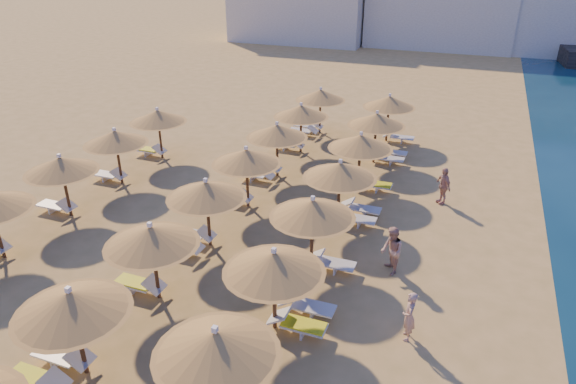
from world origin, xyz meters
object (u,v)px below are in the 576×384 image
at_px(beachgoer_c, 443,186).
at_px(beachgoer_a, 409,316).
at_px(parasol_row_east, 295,234).
at_px(parasol_row_west, 181,212).
at_px(beachgoer_b, 392,251).

relative_size(beachgoer_c, beachgoer_a, 1.07).
relative_size(parasol_row_east, parasol_row_west, 1.00).
bearing_deg(beachgoer_c, beachgoer_b, -47.61).
xyz_separation_m(parasol_row_west, beachgoer_a, (7.70, -0.77, -1.46)).
relative_size(parasol_row_west, beachgoer_a, 21.64).
xyz_separation_m(parasol_row_east, beachgoer_b, (2.64, 2.31, -1.38)).
distance_m(beachgoer_b, beachgoer_a, 3.26).
distance_m(parasol_row_west, beachgoer_a, 7.87).
height_order(beachgoer_c, beachgoer_a, beachgoer_c).
height_order(parasol_row_west, beachgoer_b, parasol_row_west).
bearing_deg(parasol_row_east, parasol_row_west, 180.00).
bearing_deg(parasol_row_east, beachgoer_c, 65.79).
height_order(beachgoer_b, beachgoer_c, beachgoer_b).
xyz_separation_m(parasol_row_west, beachgoer_b, (6.63, 2.31, -1.38)).
xyz_separation_m(parasol_row_east, beachgoer_c, (3.75, 8.34, -1.41)).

